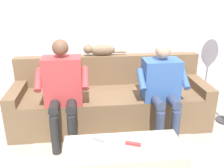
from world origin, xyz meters
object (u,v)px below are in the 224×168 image
at_px(coffee_table, 123,165).
at_px(remote_gray, 99,139).
at_px(cat_on_backrest, 99,50).
at_px(remote_white, 83,157).
at_px(couch, 111,102).
at_px(person_right_seated, 63,87).
at_px(person_left_seated, 162,85).
at_px(remote_red, 133,144).

distance_m(coffee_table, remote_gray, 0.32).
relative_size(coffee_table, remote_gray, 9.21).
relative_size(cat_on_backrest, remote_white, 4.79).
bearing_deg(couch, person_right_seated, 32.46).
xyz_separation_m(coffee_table, remote_white, (0.36, 0.12, 0.21)).
xyz_separation_m(person_left_seated, person_right_seated, (1.13, 0.01, 0.03)).
bearing_deg(cat_on_backrest, person_right_seated, 54.86).
distance_m(coffee_table, remote_white, 0.43).
bearing_deg(remote_gray, cat_on_backrest, 126.02).
relative_size(person_left_seated, remote_red, 8.18).
height_order(coffee_table, remote_gray, remote_gray).
xyz_separation_m(person_left_seated, remote_red, (0.48, 0.78, -0.23)).
bearing_deg(coffee_table, person_left_seated, -125.57).
distance_m(person_left_seated, remote_white, 1.32).
bearing_deg(remote_red, person_right_seated, 152.32).
xyz_separation_m(person_left_seated, remote_gray, (0.78, 0.68, -0.24)).
distance_m(couch, coffee_table, 1.15).
xyz_separation_m(couch, remote_gray, (0.21, 1.03, 0.12)).
xyz_separation_m(couch, remote_red, (-0.09, 1.13, 0.12)).
distance_m(person_right_seated, cat_on_backrest, 0.81).
bearing_deg(remote_red, coffee_table, -149.53).
xyz_separation_m(couch, person_left_seated, (-0.57, 0.35, 0.36)).
bearing_deg(coffee_table, remote_gray, -28.87).
xyz_separation_m(person_right_seated, cat_on_backrest, (-0.45, -0.63, 0.25)).
bearing_deg(person_left_seated, coffee_table, 54.43).
relative_size(couch, person_right_seated, 2.08).
relative_size(couch, person_left_seated, 2.20).
xyz_separation_m(remote_red, remote_gray, (0.30, -0.10, -0.00)).
bearing_deg(person_right_seated, coffee_table, 125.97).
height_order(person_right_seated, remote_red, person_right_seated).
bearing_deg(person_left_seated, cat_on_backrest, -42.07).
bearing_deg(cat_on_backrest, person_left_seated, 137.93).
bearing_deg(remote_red, person_left_seated, 80.30).
bearing_deg(remote_red, cat_on_backrest, 120.39).
distance_m(cat_on_backrest, remote_red, 1.51).
distance_m(couch, cat_on_backrest, 0.71).
xyz_separation_m(coffee_table, remote_gray, (0.21, -0.12, 0.21)).
distance_m(couch, remote_gray, 1.05).
relative_size(person_right_seated, cat_on_backrest, 2.08).
distance_m(person_right_seated, remote_red, 1.04).
xyz_separation_m(person_left_seated, remote_white, (0.92, 0.91, -0.23)).
xyz_separation_m(person_right_seated, remote_white, (-0.21, 0.90, -0.26)).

